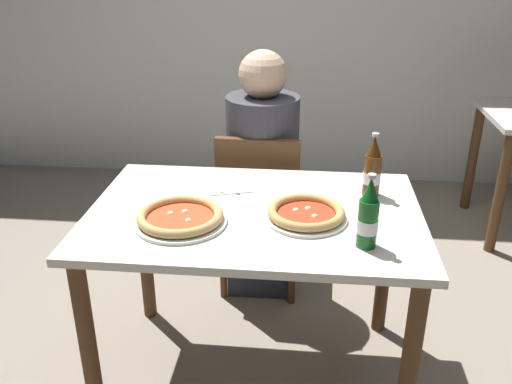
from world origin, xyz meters
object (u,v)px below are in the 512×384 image
at_px(pizza_marinara_far, 306,214).
at_px(napkin_with_cutlery, 226,185).
at_px(pizza_margherita_near, 180,218).
at_px(chair_behind_table, 260,204).
at_px(beer_bottle_left, 372,170).
at_px(beer_bottle_center, 368,217).
at_px(diner_seated, 262,181).
at_px(dining_table_main, 255,238).

bearing_deg(pizza_marinara_far, napkin_with_cutlery, 140.54).
bearing_deg(pizza_margherita_near, chair_behind_table, 73.99).
height_order(beer_bottle_left, beer_bottle_center, same).
bearing_deg(beer_bottle_center, pizza_margherita_near, 171.28).
distance_m(pizza_margherita_near, beer_bottle_center, 0.64).
bearing_deg(diner_seated, pizza_marinara_far, -73.16).
relative_size(pizza_margherita_near, pizza_marinara_far, 1.11).
bearing_deg(diner_seated, dining_table_main, -87.39).
relative_size(diner_seated, pizza_marinara_far, 4.16).
bearing_deg(napkin_with_cutlery, beer_bottle_center, -40.08).
bearing_deg(chair_behind_table, pizza_margherita_near, 77.06).
relative_size(pizza_margherita_near, beer_bottle_center, 1.31).
height_order(pizza_margherita_near, beer_bottle_left, beer_bottle_left).
xyz_separation_m(diner_seated, pizza_margherita_near, (-0.21, -0.78, 0.19)).
bearing_deg(pizza_marinara_far, beer_bottle_left, 43.69).
height_order(pizza_marinara_far, beer_bottle_center, beer_bottle_center).
xyz_separation_m(chair_behind_table, napkin_with_cutlery, (-0.10, -0.40, 0.27)).
height_order(beer_bottle_left, napkin_with_cutlery, beer_bottle_left).
xyz_separation_m(dining_table_main, diner_seated, (-0.03, 0.66, -0.05)).
bearing_deg(dining_table_main, pizza_margherita_near, -153.03).
bearing_deg(chair_behind_table, beer_bottle_center, 119.47).
bearing_deg(beer_bottle_left, chair_behind_table, 137.04).
xyz_separation_m(diner_seated, napkin_with_cutlery, (-0.11, -0.45, 0.17)).
xyz_separation_m(diner_seated, beer_bottle_center, (0.41, -0.88, 0.27)).
height_order(pizza_margherita_near, napkin_with_cutlery, pizza_margherita_near).
relative_size(pizza_marinara_far, napkin_with_cutlery, 1.29).
distance_m(pizza_margherita_near, beer_bottle_left, 0.74).
xyz_separation_m(chair_behind_table, pizza_marinara_far, (0.22, -0.66, 0.29)).
relative_size(dining_table_main, pizza_margherita_near, 3.71).
bearing_deg(pizza_margherita_near, beer_bottle_left, 24.33).
xyz_separation_m(chair_behind_table, beer_bottle_left, (0.46, -0.43, 0.37)).
bearing_deg(pizza_margherita_near, dining_table_main, 26.97).
relative_size(beer_bottle_center, napkin_with_cutlery, 1.09).
relative_size(diner_seated, beer_bottle_center, 4.89).
distance_m(beer_bottle_center, napkin_with_cutlery, 0.68).
xyz_separation_m(beer_bottle_left, beer_bottle_center, (-0.05, -0.40, 0.00)).
bearing_deg(napkin_with_cutlery, dining_table_main, -57.34).
height_order(dining_table_main, chair_behind_table, chair_behind_table).
xyz_separation_m(dining_table_main, pizza_marinara_far, (0.19, -0.05, 0.14)).
distance_m(dining_table_main, beer_bottle_left, 0.51).
relative_size(diner_seated, beer_bottle_left, 4.89).
height_order(pizza_margherita_near, pizza_marinara_far, same).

